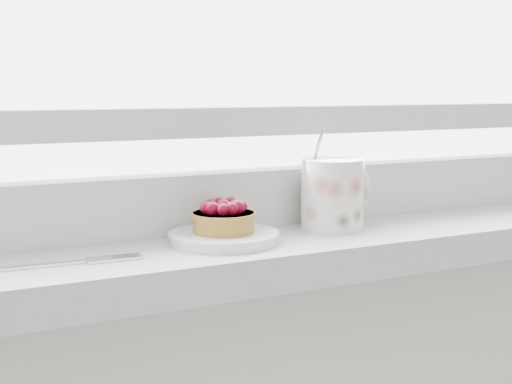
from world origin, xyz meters
TOP-DOWN VIEW (x-y plane):
  - saucer at (0.00, 1.89)m, footprint 0.12×0.12m
  - raspberry_tart at (0.00, 1.89)m, footprint 0.07×0.07m
  - floral_mug at (0.15, 1.90)m, footprint 0.12×0.09m
  - fork at (-0.19, 1.87)m, footprint 0.18×0.03m

SIDE VIEW (x-z plane):
  - fork at x=-0.19m, z-range 0.94..0.94m
  - saucer at x=0.00m, z-range 0.94..0.95m
  - raspberry_tart at x=0.00m, z-range 0.95..0.99m
  - floral_mug at x=0.15m, z-range 0.92..1.05m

